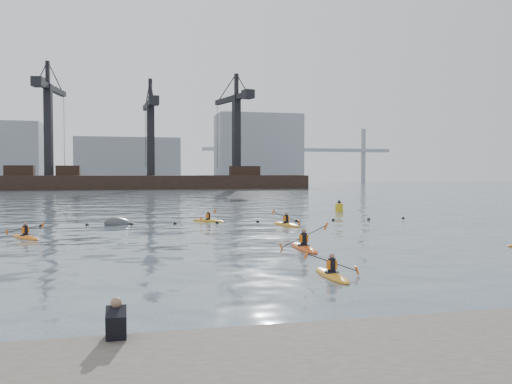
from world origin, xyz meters
TOP-DOWN VIEW (x-y plane):
  - ground at (0.00, 0.00)m, footprint 400.00×400.00m
  - float_line at (-0.50, 22.53)m, footprint 33.24×0.73m
  - barge_pier at (-0.22, 110.00)m, footprint 72.00×19.30m
  - skyline at (2.23, 150.27)m, footprint 141.00×28.00m
  - kayaker_0 at (2.86, 8.19)m, footprint 2.43×3.49m
  - kayaker_1 at (1.64, 1.43)m, footprint 2.02×2.94m
  - kayaker_2 at (-10.81, 15.91)m, footprint 2.23×2.96m
  - kayaker_3 at (5.39, 19.61)m, footprint 2.22×3.33m
  - kayaker_5 at (0.60, 23.92)m, footprint 2.44×2.38m
  - mooring_buoy at (-5.91, 22.88)m, footprint 2.56×2.01m
  - nav_buoy at (14.00, 31.16)m, footprint 0.73×0.73m

SIDE VIEW (x-z plane):
  - ground at x=0.00m, z-range 0.00..0.00m
  - mooring_buoy at x=-5.91m, z-range -0.73..0.73m
  - float_line at x=-0.50m, z-range -0.09..0.15m
  - kayaker_5 at x=0.60m, z-range -0.40..0.57m
  - kayaker_1 at x=1.64m, z-range -0.45..0.63m
  - kayaker_2 at x=-10.81m, z-range -0.41..0.60m
  - kayaker_3 at x=5.39m, z-range -0.52..0.72m
  - kayaker_0 at x=2.86m, z-range -0.58..0.79m
  - nav_buoy at x=14.00m, z-range -0.26..1.06m
  - barge_pier at x=-0.22m, z-range -12.86..16.64m
  - skyline at x=2.23m, z-range -1.75..20.25m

